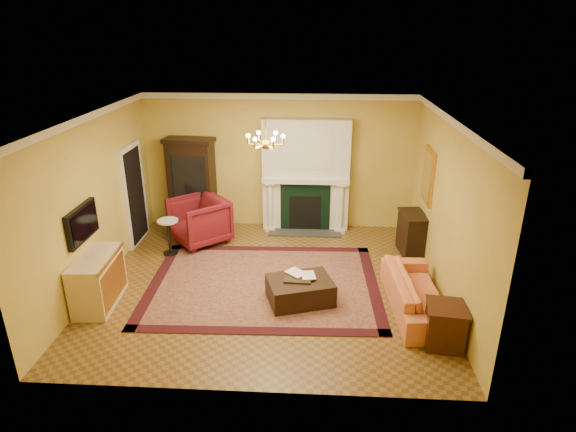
# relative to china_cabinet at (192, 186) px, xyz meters

# --- Properties ---
(floor) EXTENTS (6.00, 5.50, 0.02)m
(floor) POSITION_rel_china_cabinet_xyz_m (1.93, -2.49, -1.00)
(floor) COLOR brown
(floor) RESTS_ON ground
(ceiling) EXTENTS (6.00, 5.50, 0.02)m
(ceiling) POSITION_rel_china_cabinet_xyz_m (1.93, -2.49, 2.02)
(ceiling) COLOR silver
(ceiling) RESTS_ON wall_back
(wall_back) EXTENTS (6.00, 0.02, 3.00)m
(wall_back) POSITION_rel_china_cabinet_xyz_m (1.93, 0.27, 0.51)
(wall_back) COLOR #DCB94F
(wall_back) RESTS_ON floor
(wall_front) EXTENTS (6.00, 0.02, 3.00)m
(wall_front) POSITION_rel_china_cabinet_xyz_m (1.93, -5.25, 0.51)
(wall_front) COLOR #DCB94F
(wall_front) RESTS_ON floor
(wall_left) EXTENTS (0.02, 5.50, 3.00)m
(wall_left) POSITION_rel_china_cabinet_xyz_m (-1.08, -2.49, 0.51)
(wall_left) COLOR #DCB94F
(wall_left) RESTS_ON floor
(wall_right) EXTENTS (0.02, 5.50, 3.00)m
(wall_right) POSITION_rel_china_cabinet_xyz_m (4.94, -2.49, 0.51)
(wall_right) COLOR #DCB94F
(wall_right) RESTS_ON floor
(fireplace) EXTENTS (1.90, 0.70, 2.50)m
(fireplace) POSITION_rel_china_cabinet_xyz_m (2.53, 0.08, 0.20)
(fireplace) COLOR silver
(fireplace) RESTS_ON wall_back
(crown_molding) EXTENTS (6.00, 5.50, 0.12)m
(crown_molding) POSITION_rel_china_cabinet_xyz_m (1.93, -1.53, 1.95)
(crown_molding) COLOR white
(crown_molding) RESTS_ON ceiling
(doorway) EXTENTS (0.08, 1.05, 2.10)m
(doorway) POSITION_rel_china_cabinet_xyz_m (-1.03, -0.79, 0.05)
(doorway) COLOR silver
(doorway) RESTS_ON wall_left
(tv_panel) EXTENTS (0.09, 0.95, 0.58)m
(tv_panel) POSITION_rel_china_cabinet_xyz_m (-1.02, -3.09, 0.36)
(tv_panel) COLOR black
(tv_panel) RESTS_ON wall_left
(gilt_mirror) EXTENTS (0.06, 0.76, 1.05)m
(gilt_mirror) POSITION_rel_china_cabinet_xyz_m (4.90, -1.09, 0.66)
(gilt_mirror) COLOR gold
(gilt_mirror) RESTS_ON wall_right
(chandelier) EXTENTS (0.63, 0.55, 0.53)m
(chandelier) POSITION_rel_china_cabinet_xyz_m (1.93, -2.49, 1.62)
(chandelier) COLOR gold
(chandelier) RESTS_ON ceiling
(oriental_rug) EXTENTS (4.18, 3.19, 0.02)m
(oriental_rug) POSITION_rel_china_cabinet_xyz_m (1.85, -2.52, -0.98)
(oriental_rug) COLOR #4F1120
(oriental_rug) RESTS_ON floor
(china_cabinet) EXTENTS (1.04, 0.57, 1.98)m
(china_cabinet) POSITION_rel_china_cabinet_xyz_m (0.00, 0.00, 0.00)
(china_cabinet) COLOR black
(china_cabinet) RESTS_ON floor
(wingback_armchair) EXTENTS (1.42, 1.43, 1.07)m
(wingback_armchair) POSITION_rel_china_cabinet_xyz_m (0.31, -0.80, -0.46)
(wingback_armchair) COLOR maroon
(wingback_armchair) RESTS_ON floor
(pedestal_table) EXTENTS (0.42, 0.42, 0.74)m
(pedestal_table) POSITION_rel_china_cabinet_xyz_m (-0.16, -1.42, -0.56)
(pedestal_table) COLOR black
(pedestal_table) RESTS_ON floor
(commode) EXTENTS (0.62, 1.19, 0.86)m
(commode) POSITION_rel_china_cabinet_xyz_m (-0.80, -3.31, -0.56)
(commode) COLOR beige
(commode) RESTS_ON floor
(coral_sofa) EXTENTS (0.72, 2.10, 0.81)m
(coral_sofa) POSITION_rel_china_cabinet_xyz_m (4.42, -3.17, -0.59)
(coral_sofa) COLOR #D87144
(coral_sofa) RESTS_ON floor
(end_table) EXTENTS (0.59, 0.59, 0.61)m
(end_table) POSITION_rel_china_cabinet_xyz_m (4.65, -4.11, -0.69)
(end_table) COLOR #37190F
(end_table) RESTS_ON floor
(console_table) EXTENTS (0.50, 0.78, 0.82)m
(console_table) POSITION_rel_china_cabinet_xyz_m (4.71, -1.07, -0.58)
(console_table) COLOR black
(console_table) RESTS_ON floor
(leather_ottoman) EXTENTS (1.22, 1.04, 0.39)m
(leather_ottoman) POSITION_rel_china_cabinet_xyz_m (2.52, -3.05, -0.78)
(leather_ottoman) COLOR black
(leather_ottoman) RESTS_ON oriental_rug
(ottoman_tray) EXTENTS (0.46, 0.37, 0.03)m
(ottoman_tray) POSITION_rel_china_cabinet_xyz_m (2.48, -3.02, -0.57)
(ottoman_tray) COLOR black
(ottoman_tray) RESTS_ON leather_ottoman
(book_a) EXTENTS (0.19, 0.20, 0.32)m
(book_a) POSITION_rel_china_cabinet_xyz_m (2.36, -2.99, -0.40)
(book_a) COLOR gray
(book_a) RESTS_ON ottoman_tray
(book_b) EXTENTS (0.22, 0.06, 0.31)m
(book_b) POSITION_rel_china_cabinet_xyz_m (2.55, -2.99, -0.40)
(book_b) COLOR gray
(book_b) RESTS_ON ottoman_tray
(topiary_left) EXTENTS (0.14, 0.14, 0.38)m
(topiary_left) POSITION_rel_china_cabinet_xyz_m (1.78, 0.04, 0.45)
(topiary_left) COLOR gray
(topiary_left) RESTS_ON fireplace
(topiary_right) EXTENTS (0.17, 0.17, 0.45)m
(topiary_right) POSITION_rel_china_cabinet_xyz_m (3.13, 0.04, 0.49)
(topiary_right) COLOR gray
(topiary_right) RESTS_ON fireplace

